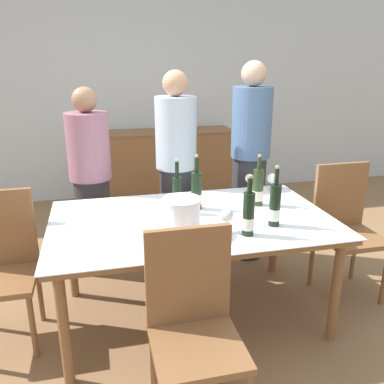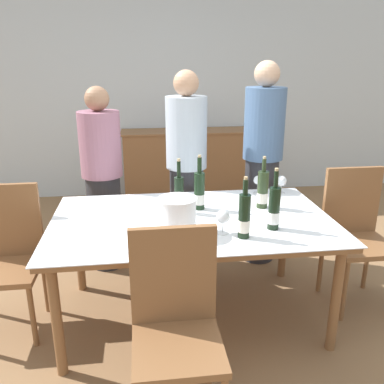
{
  "view_description": "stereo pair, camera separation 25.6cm",
  "coord_description": "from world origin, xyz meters",
  "px_view_note": "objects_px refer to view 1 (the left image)",
  "views": [
    {
      "loc": [
        -0.57,
        -2.37,
        1.71
      ],
      "look_at": [
        0.0,
        0.0,
        0.91
      ],
      "focal_mm": 38.0,
      "sensor_mm": 36.0,
      "label": 1
    },
    {
      "loc": [
        -0.31,
        -2.41,
        1.71
      ],
      "look_at": [
        0.0,
        0.0,
        0.91
      ],
      "focal_mm": 38.0,
      "sensor_mm": 36.0,
      "label": 2
    }
  ],
  "objects_px": {
    "dining_table": "(192,227)",
    "wine_bottle_3": "(196,191)",
    "chair_left_end": "(0,259)",
    "ice_bucket": "(182,215)",
    "sideboard_cabinet": "(167,165)",
    "wine_glass_2": "(250,179)",
    "chair_near_front": "(193,317)",
    "person_host": "(91,184)",
    "wine_bottle_0": "(177,196)",
    "wine_bottle_1": "(249,215)",
    "wine_bottle_4": "(258,188)",
    "wine_glass_1": "(227,216)",
    "chair_right_end": "(345,221)",
    "person_guest_right": "(250,164)",
    "person_guest_left": "(176,173)",
    "wine_bottle_2": "(275,206)",
    "wine_glass_0": "(272,179)"
  },
  "relations": [
    {
      "from": "dining_table",
      "to": "wine_bottle_3",
      "type": "bearing_deg",
      "value": 67.11
    },
    {
      "from": "chair_left_end",
      "to": "ice_bucket",
      "type": "bearing_deg",
      "value": -15.81
    },
    {
      "from": "sideboard_cabinet",
      "to": "wine_glass_2",
      "type": "xyz_separation_m",
      "value": [
        0.28,
        -2.09,
        0.39
      ]
    },
    {
      "from": "chair_near_front",
      "to": "person_host",
      "type": "bearing_deg",
      "value": 105.69
    },
    {
      "from": "wine_bottle_0",
      "to": "wine_bottle_1",
      "type": "bearing_deg",
      "value": -53.96
    },
    {
      "from": "wine_bottle_1",
      "to": "chair_near_front",
      "type": "xyz_separation_m",
      "value": [
        -0.44,
        -0.44,
        -0.31
      ]
    },
    {
      "from": "wine_bottle_1",
      "to": "dining_table",
      "type": "bearing_deg",
      "value": 128.49
    },
    {
      "from": "person_host",
      "to": "sideboard_cabinet",
      "type": "bearing_deg",
      "value": 61.98
    },
    {
      "from": "wine_bottle_4",
      "to": "person_host",
      "type": "distance_m",
      "value": 1.33
    },
    {
      "from": "wine_bottle_0",
      "to": "wine_bottle_4",
      "type": "distance_m",
      "value": 0.58
    },
    {
      "from": "dining_table",
      "to": "wine_glass_1",
      "type": "bearing_deg",
      "value": -59.25
    },
    {
      "from": "wine_bottle_1",
      "to": "chair_right_end",
      "type": "xyz_separation_m",
      "value": [
        0.94,
        0.41,
        -0.3
      ]
    },
    {
      "from": "wine_glass_2",
      "to": "person_host",
      "type": "distance_m",
      "value": 1.25
    },
    {
      "from": "wine_bottle_3",
      "to": "chair_right_end",
      "type": "distance_m",
      "value": 1.16
    },
    {
      "from": "wine_bottle_1",
      "to": "person_guest_right",
      "type": "distance_m",
      "value": 1.2
    },
    {
      "from": "wine_glass_2",
      "to": "dining_table",
      "type": "bearing_deg",
      "value": -141.57
    },
    {
      "from": "wine_bottle_3",
      "to": "person_guest_left",
      "type": "distance_m",
      "value": 0.62
    },
    {
      "from": "person_guest_right",
      "to": "wine_bottle_2",
      "type": "bearing_deg",
      "value": -102.84
    },
    {
      "from": "dining_table",
      "to": "wine_bottle_2",
      "type": "relative_size",
      "value": 4.74
    },
    {
      "from": "wine_glass_0",
      "to": "person_guest_left",
      "type": "distance_m",
      "value": 0.78
    },
    {
      "from": "wine_bottle_3",
      "to": "person_guest_left",
      "type": "height_order",
      "value": "person_guest_left"
    },
    {
      "from": "wine_bottle_1",
      "to": "chair_near_front",
      "type": "height_order",
      "value": "wine_bottle_1"
    },
    {
      "from": "wine_glass_0",
      "to": "chair_left_end",
      "type": "xyz_separation_m",
      "value": [
        -1.93,
        -0.33,
        -0.29
      ]
    },
    {
      "from": "wine_glass_0",
      "to": "wine_glass_1",
      "type": "height_order",
      "value": "wine_glass_1"
    },
    {
      "from": "wine_glass_0",
      "to": "ice_bucket",
      "type": "bearing_deg",
      "value": -143.14
    },
    {
      "from": "chair_near_front",
      "to": "wine_bottle_1",
      "type": "bearing_deg",
      "value": 45.57
    },
    {
      "from": "wine_bottle_2",
      "to": "person_guest_right",
      "type": "xyz_separation_m",
      "value": [
        0.23,
        1.02,
        -0.0
      ]
    },
    {
      "from": "chair_right_end",
      "to": "chair_near_front",
      "type": "bearing_deg",
      "value": -147.94
    },
    {
      "from": "ice_bucket",
      "to": "wine_bottle_3",
      "type": "relative_size",
      "value": 0.61
    },
    {
      "from": "chair_left_end",
      "to": "wine_bottle_3",
      "type": "bearing_deg",
      "value": 3.61
    },
    {
      "from": "wine_bottle_2",
      "to": "wine_glass_0",
      "type": "height_order",
      "value": "wine_bottle_2"
    },
    {
      "from": "wine_bottle_4",
      "to": "wine_glass_1",
      "type": "relative_size",
      "value": 2.5
    },
    {
      "from": "wine_bottle_4",
      "to": "ice_bucket",
      "type": "bearing_deg",
      "value": -149.96
    },
    {
      "from": "wine_bottle_1",
      "to": "person_guest_left",
      "type": "distance_m",
      "value": 1.14
    },
    {
      "from": "chair_left_end",
      "to": "wine_bottle_0",
      "type": "bearing_deg",
      "value": 1.8
    },
    {
      "from": "wine_bottle_2",
      "to": "person_host",
      "type": "height_order",
      "value": "person_host"
    },
    {
      "from": "person_guest_left",
      "to": "person_guest_right",
      "type": "xyz_separation_m",
      "value": [
        0.64,
        -0.0,
        0.04
      ]
    },
    {
      "from": "wine_bottle_4",
      "to": "wine_glass_0",
      "type": "distance_m",
      "value": 0.37
    },
    {
      "from": "wine_bottle_3",
      "to": "chair_near_front",
      "type": "distance_m",
      "value": 1.02
    },
    {
      "from": "wine_bottle_1",
      "to": "wine_glass_1",
      "type": "bearing_deg",
      "value": 146.31
    },
    {
      "from": "wine_bottle_4",
      "to": "chair_left_end",
      "type": "height_order",
      "value": "wine_bottle_4"
    },
    {
      "from": "wine_bottle_4",
      "to": "wine_bottle_1",
      "type": "bearing_deg",
      "value": -118.06
    },
    {
      "from": "dining_table",
      "to": "wine_bottle_4",
      "type": "distance_m",
      "value": 0.56
    },
    {
      "from": "wine_bottle_0",
      "to": "chair_left_end",
      "type": "bearing_deg",
      "value": -178.2
    },
    {
      "from": "wine_bottle_0",
      "to": "person_guest_left",
      "type": "height_order",
      "value": "person_guest_left"
    },
    {
      "from": "ice_bucket",
      "to": "chair_right_end",
      "type": "bearing_deg",
      "value": 13.13
    },
    {
      "from": "wine_bottle_1",
      "to": "wine_glass_2",
      "type": "relative_size",
      "value": 2.61
    },
    {
      "from": "person_host",
      "to": "chair_near_front",
      "type": "bearing_deg",
      "value": -74.31
    },
    {
      "from": "wine_bottle_3",
      "to": "wine_glass_2",
      "type": "distance_m",
      "value": 0.56
    },
    {
      "from": "sideboard_cabinet",
      "to": "person_host",
      "type": "relative_size",
      "value": 1.08
    }
  ]
}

